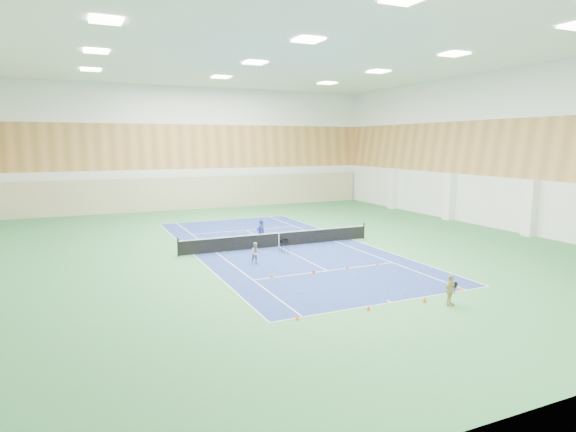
{
  "coord_description": "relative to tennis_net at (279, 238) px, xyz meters",
  "views": [
    {
      "loc": [
        -11.85,
        -27.62,
        6.6
      ],
      "look_at": [
        0.52,
        -0.28,
        2.0
      ],
      "focal_mm": 30.0,
      "sensor_mm": 36.0,
      "label": 1
    }
  ],
  "objects": [
    {
      "name": "cone_base_c",
      "position": [
        1.26,
        -12.44,
        -0.44
      ],
      "size": [
        0.2,
        0.2,
        0.21
      ],
      "primitive_type": "cone",
      "color": "#E5440C",
      "rests_on": "ground"
    },
    {
      "name": "room_shell",
      "position": [
        0.0,
        0.0,
        5.45
      ],
      "size": [
        36.0,
        40.0,
        12.0
      ],
      "primitive_type": null,
      "color": "white",
      "rests_on": "ground"
    },
    {
      "name": "wood_cladding",
      "position": [
        0.0,
        0.0,
        7.45
      ],
      "size": [
        36.0,
        40.0,
        8.0
      ],
      "primitive_type": null,
      "color": "#C28648",
      "rests_on": "room_shell"
    },
    {
      "name": "court_surface",
      "position": [
        0.0,
        0.0,
        -0.55
      ],
      "size": [
        10.97,
        23.77,
        0.01
      ],
      "primitive_type": "cube",
      "color": "navy",
      "rests_on": "ground"
    },
    {
      "name": "ceiling_light_grid",
      "position": [
        0.0,
        0.0,
        11.37
      ],
      "size": [
        21.4,
        25.4,
        0.06
      ],
      "primitive_type": null,
      "color": "white",
      "rests_on": "room_shell"
    },
    {
      "name": "cone_svc_b",
      "position": [
        -0.89,
        -6.57,
        -0.43
      ],
      "size": [
        0.21,
        0.21,
        0.23
      ],
      "primitive_type": "cone",
      "color": "#E03E0B",
      "rests_on": "ground"
    },
    {
      "name": "child_court",
      "position": [
        -2.88,
        -3.51,
        0.06
      ],
      "size": [
        0.61,
        0.49,
        1.22
      ],
      "primitive_type": "imported",
      "rotation": [
        0.0,
        0.0,
        -0.04
      ],
      "color": "gray",
      "rests_on": "ground"
    },
    {
      "name": "coach",
      "position": [
        -0.99,
        0.6,
        0.33
      ],
      "size": [
        0.75,
        0.63,
        1.77
      ],
      "primitive_type": "imported",
      "rotation": [
        0.0,
        0.0,
        3.51
      ],
      "color": "navy",
      "rests_on": "ground"
    },
    {
      "name": "back_curtain",
      "position": [
        0.0,
        19.75,
        1.05
      ],
      "size": [
        35.4,
        0.16,
        3.2
      ],
      "primitive_type": "cube",
      "color": "#C6B793",
      "rests_on": "ground"
    },
    {
      "name": "cone_base_b",
      "position": [
        -1.4,
        -12.28,
        -0.45
      ],
      "size": [
        0.18,
        0.18,
        0.2
      ],
      "primitive_type": "cone",
      "color": "#F6470C",
      "rests_on": "ground"
    },
    {
      "name": "tennis_net",
      "position": [
        0.0,
        0.0,
        0.0
      ],
      "size": [
        12.8,
        0.1,
        1.1
      ],
      "primitive_type": null,
      "color": "black",
      "rests_on": "ground"
    },
    {
      "name": "cone_svc_a",
      "position": [
        -3.14,
        -6.43,
        -0.44
      ],
      "size": [
        0.2,
        0.2,
        0.22
      ],
      "primitive_type": "cone",
      "color": "#E7550C",
      "rests_on": "ground"
    },
    {
      "name": "cone_svc_d",
      "position": [
        3.01,
        -6.5,
        -0.46
      ],
      "size": [
        0.17,
        0.17,
        0.19
      ],
      "primitive_type": "cone",
      "color": "#D8590B",
      "rests_on": "ground"
    },
    {
      "name": "child_apron",
      "position": [
        1.94,
        -13.15,
        0.1
      ],
      "size": [
        0.82,
        0.53,
        1.29
      ],
      "primitive_type": "imported",
      "rotation": [
        0.0,
        0.0,
        0.31
      ],
      "color": "tan",
      "rests_on": "ground"
    },
    {
      "name": "ground",
      "position": [
        0.0,
        0.0,
        -0.55
      ],
      "size": [
        40.0,
        40.0,
        0.0
      ],
      "primitive_type": "plane",
      "color": "#327641",
      "rests_on": "ground"
    },
    {
      "name": "cone_base_a",
      "position": [
        -4.41,
        -12.05,
        -0.45
      ],
      "size": [
        0.18,
        0.18,
        0.2
      ],
      "primitive_type": "cone",
      "color": "orange",
      "rests_on": "ground"
    },
    {
      "name": "ball_cart",
      "position": [
        -0.27,
        -1.42,
        -0.15
      ],
      "size": [
        0.49,
        0.49,
        0.8
      ],
      "primitive_type": null,
      "rotation": [
        0.0,
        0.0,
        -0.06
      ],
      "color": "black",
      "rests_on": "ground"
    },
    {
      "name": "cone_base_d",
      "position": [
        3.85,
        -11.8,
        -0.44
      ],
      "size": [
        0.2,
        0.2,
        0.22
      ],
      "primitive_type": "cone",
      "color": "orange",
      "rests_on": "ground"
    },
    {
      "name": "tennis_balls_scatter",
      "position": [
        0.0,
        0.0,
        -0.5
      ],
      "size": [
        10.57,
        22.77,
        0.07
      ],
      "primitive_type": null,
      "color": "#C6DD25",
      "rests_on": "ground"
    },
    {
      "name": "cone_svc_c",
      "position": [
        1.18,
        -6.43,
        -0.44
      ],
      "size": [
        0.19,
        0.19,
        0.21
      ],
      "primitive_type": "cone",
      "color": "#DE520B",
      "rests_on": "ground"
    }
  ]
}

